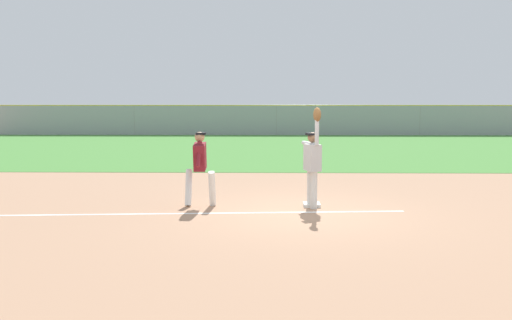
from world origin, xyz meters
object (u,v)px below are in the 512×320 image
Objects in this scene: baseball at (316,112)px; parked_car_green at (248,123)px; first_base at (312,205)px; runner at (200,163)px; fielder at (313,159)px; parked_car_blue at (333,123)px; parked_car_black at (174,123)px.

baseball is 0.02× the size of parked_car_green.
first_base is 0.08× the size of parked_car_green.
baseball is (2.63, -0.08, 1.17)m from runner.
fielder reaches higher than parked_car_green.
baseball is at bearing -53.14° from first_base.
runner is at bearing 178.30° from baseball.
baseball is at bearing -91.91° from parked_car_blue.
baseball reaches higher than first_base.
runner is (-2.57, -0.01, 0.96)m from first_base.
baseball is 29.34m from parked_car_green.
first_base is 0.08× the size of parked_car_black.
parked_car_blue is (4.21, 29.38, -0.45)m from fielder.
fielder is (-0.00, -0.16, 1.08)m from first_base.
runner is at bearing -179.72° from first_base.
runner is 29.12m from parked_car_green.
baseball is at bearing -153.95° from fielder.
parked_car_green and parked_car_blue have the same top height.
parked_car_blue is at bearing 81.96° from baseball.
fielder is 2.57m from runner.
baseball is at bearing -67.38° from parked_car_black.
first_base is 1.09m from fielder.
baseball reaches higher than parked_car_green.
fielder is 1.33× the size of runner.
parked_car_green is at bearing 94.86° from baseball.
runner reaches higher than parked_car_black.
parked_car_green is (5.91, -0.04, 0.00)m from parked_car_black.
parked_car_green reaches higher than first_base.
fielder is 0.50× the size of parked_car_blue.
runner is 2.89m from baseball.
parked_car_blue is (12.53, 0.08, 0.00)m from parked_car_black.
first_base is at bearing -92.06° from parked_car_blue.
first_base is 29.21m from parked_car_green.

